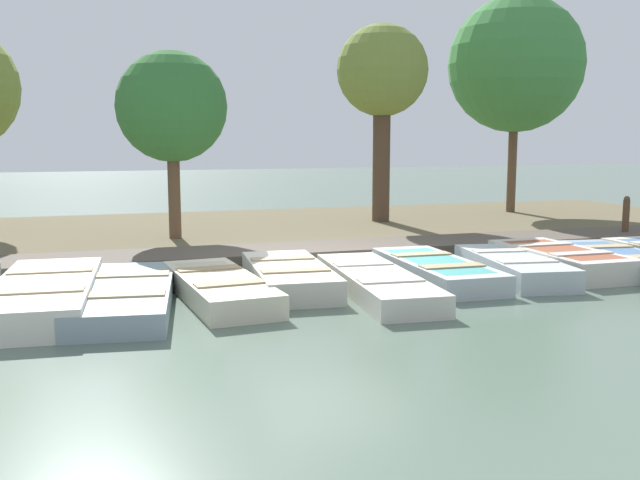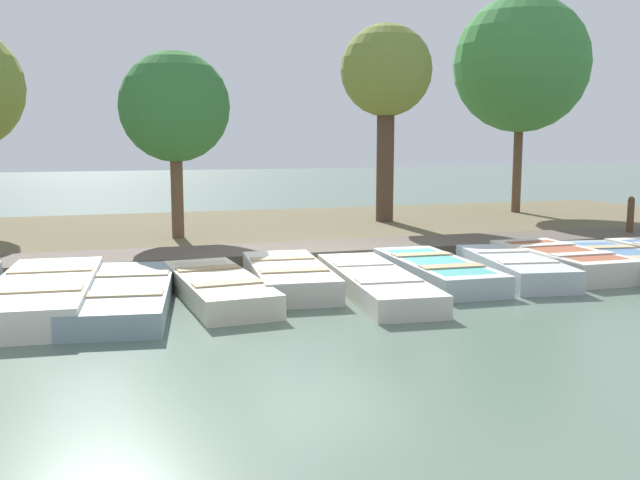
% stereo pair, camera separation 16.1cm
% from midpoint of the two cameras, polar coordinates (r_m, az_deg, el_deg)
% --- Properties ---
extents(ground_plane, '(80.00, 80.00, 0.00)m').
position_cam_midpoint_polar(ground_plane, '(12.18, 1.57, -2.56)').
color(ground_plane, '#566B5B').
extents(shore_bank, '(8.00, 24.00, 0.18)m').
position_cam_midpoint_polar(shore_bank, '(16.91, -3.90, 0.77)').
color(shore_bank, brown).
rests_on(shore_bank, ground_plane).
extents(dock_walkway, '(1.45, 17.56, 0.25)m').
position_cam_midpoint_polar(dock_walkway, '(13.41, -0.27, -1.02)').
color(dock_walkway, '#51473D').
rests_on(dock_walkway, ground_plane).
extents(rowboat_2, '(3.67, 1.53, 0.42)m').
position_cam_midpoint_polar(rowboat_2, '(10.21, -20.78, -4.02)').
color(rowboat_2, silver).
rests_on(rowboat_2, ground_plane).
extents(rowboat_3, '(3.63, 1.68, 0.33)m').
position_cam_midpoint_polar(rowboat_3, '(10.03, -14.90, -4.23)').
color(rowboat_3, '#8C9EA8').
rests_on(rowboat_3, ground_plane).
extents(rowboat_4, '(3.15, 1.24, 0.35)m').
position_cam_midpoint_polar(rowboat_4, '(10.23, -7.74, -3.72)').
color(rowboat_4, beige).
rests_on(rowboat_4, ground_plane).
extents(rowboat_5, '(2.89, 1.33, 0.38)m').
position_cam_midpoint_polar(rowboat_5, '(10.87, -2.12, -2.87)').
color(rowboat_5, beige).
rests_on(rowboat_5, ground_plane).
extents(rowboat_6, '(3.60, 1.29, 0.33)m').
position_cam_midpoint_polar(rowboat_6, '(10.56, 4.86, -3.35)').
color(rowboat_6, beige).
rests_on(rowboat_6, ground_plane).
extents(rowboat_7, '(3.06, 1.20, 0.35)m').
position_cam_midpoint_polar(rowboat_7, '(11.57, 9.66, -2.39)').
color(rowboat_7, '#B2BCC1').
rests_on(rowboat_7, ground_plane).
extents(rowboat_8, '(2.91, 1.42, 0.37)m').
position_cam_midpoint_polar(rowboat_8, '(12.07, 15.61, -2.07)').
color(rowboat_8, '#B2BCC1').
rests_on(rowboat_8, ground_plane).
extents(rowboat_9, '(2.74, 1.21, 0.41)m').
position_cam_midpoint_polar(rowboat_9, '(12.82, 19.15, -1.55)').
color(rowboat_9, beige).
rests_on(rowboat_9, ground_plane).
extents(rowboat_10, '(3.12, 1.45, 0.33)m').
position_cam_midpoint_polar(rowboat_10, '(13.43, 23.56, -1.54)').
color(rowboat_10, '#8C9EA8').
rests_on(rowboat_10, ground_plane).
extents(mooring_post_far, '(0.14, 0.14, 1.03)m').
position_cam_midpoint_polar(mooring_post_far, '(16.77, 23.82, 1.48)').
color(mooring_post_far, brown).
rests_on(mooring_post_far, ground_plane).
extents(park_tree_left, '(2.27, 2.27, 4.04)m').
position_cam_midpoint_polar(park_tree_left, '(15.14, -11.24, 10.34)').
color(park_tree_left, brown).
rests_on(park_tree_left, ground_plane).
extents(park_tree_center, '(2.25, 2.25, 5.04)m').
position_cam_midpoint_polar(park_tree_center, '(17.99, 5.59, 13.01)').
color(park_tree_center, '#4C3828').
rests_on(park_tree_center, ground_plane).
extents(park_tree_right, '(3.72, 3.72, 6.14)m').
position_cam_midpoint_polar(park_tree_right, '(20.95, 16.02, 13.34)').
color(park_tree_right, brown).
rests_on(park_tree_right, ground_plane).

